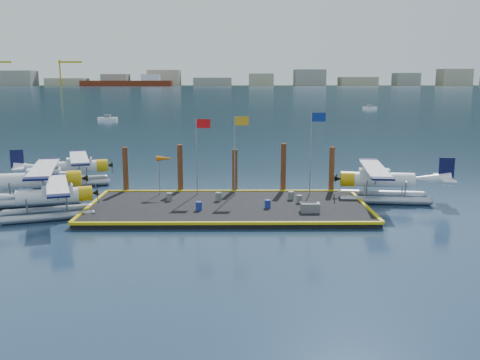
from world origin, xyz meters
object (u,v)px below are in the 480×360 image
object	(u,v)px
flagpole_red	(199,145)
flagpole_yellow	(237,143)
piling_4	(332,171)
seaplane_a	(52,198)
drum_3	(199,206)
seaplane_d	(379,182)
drum_2	(299,199)
drum_4	(291,196)
seaplane_b	(39,182)
drum_5	(218,197)
flagpole_blue	(313,141)
windsock	(165,159)
piling_3	(283,169)
seaplane_c	(75,169)
drum_0	(169,197)
crate	(310,207)
piling_1	(180,170)
piling_2	(235,172)
drum_1	(268,204)
piling_0	(126,171)

from	to	relation	value
flagpole_red	flagpole_yellow	world-z (taller)	flagpole_yellow
piling_4	flagpole_yellow	bearing A→B (deg)	-168.40
seaplane_a	drum_3	xyz separation A→B (m)	(10.10, 0.34, -0.66)
seaplane_d	drum_2	distance (m)	7.00
seaplane_a	drum_4	size ratio (longest dim) A/B	13.97
seaplane_b	drum_5	bearing A→B (deg)	71.99
seaplane_a	flagpole_blue	distance (m)	19.92
windsock	piling_3	distance (m)	9.72
flagpole_blue	drum_3	bearing A→B (deg)	-148.59
seaplane_c	piling_4	xyz separation A→B (m)	(22.53, -4.52, 0.52)
drum_0	crate	bearing A→B (deg)	-19.65
flagpole_blue	piling_1	world-z (taller)	flagpole_blue
seaplane_b	windsock	size ratio (longest dim) A/B	3.38
flagpole_blue	piling_4	size ratio (longest dim) A/B	1.62
crate	seaplane_d	bearing A→B (deg)	39.99
flagpole_red	seaplane_b	bearing A→B (deg)	-174.14
piling_3	drum_2	bearing A→B (deg)	-80.20
drum_3	piling_2	xyz separation A→B (m)	(2.52, 6.92, 1.19)
drum_0	piling_1	distance (m)	4.13
drum_2	flagpole_red	distance (m)	9.00
drum_1	flagpole_red	size ratio (longest dim) A/B	0.10
seaplane_c	flagpole_red	bearing A→B (deg)	44.78
crate	flagpole_red	bearing A→B (deg)	143.68
seaplane_b	drum_0	distance (m)	10.27
seaplane_b	drum_0	xyz separation A→B (m)	(10.18, -0.99, -0.93)
seaplane_b	piling_3	distance (m)	19.35
seaplane_c	crate	bearing A→B (deg)	41.02
seaplane_c	drum_2	xyz separation A→B (m)	(19.33, -9.20, -0.79)
seaplane_c	seaplane_d	bearing A→B (deg)	57.48
drum_5	piling_0	bearing A→B (deg)	153.10
drum_5	piling_2	distance (m)	4.29
drum_2	piling_3	world-z (taller)	piling_3
drum_0	flagpole_yellow	distance (m)	6.80
drum_1	piling_4	distance (m)	8.55
seaplane_a	seaplane_b	bearing A→B (deg)	-169.66
drum_0	piling_2	distance (m)	6.39
seaplane_d	flagpole_blue	distance (m)	6.08
seaplane_a	drum_2	world-z (taller)	seaplane_a
piling_4	drum_3	bearing A→B (deg)	-146.65
seaplane_b	seaplane_c	size ratio (longest dim) A/B	1.11
drum_0	flagpole_yellow	world-z (taller)	flagpole_yellow
drum_0	flagpole_yellow	xyz separation A→B (m)	(5.16, 2.26, 3.81)
piling_0	drum_4	bearing A→B (deg)	-14.98
drum_1	flagpole_blue	distance (m)	7.25
drum_2	piling_4	bearing A→B (deg)	55.67
drum_0	piling_1	xyz separation A→B (m)	(0.46, 3.86, 1.40)
piling_3	piling_4	xyz separation A→B (m)	(4.00, 0.00, -0.15)
drum_0	windsock	distance (m)	3.44
flagpole_red	crate	bearing A→B (deg)	-36.32
piling_2	piling_1	bearing A→B (deg)	180.00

